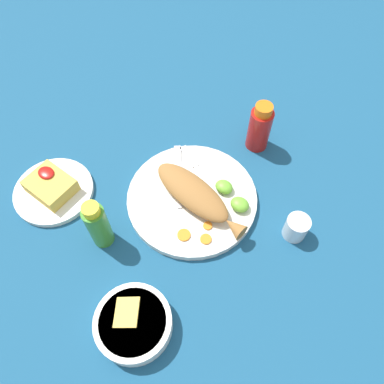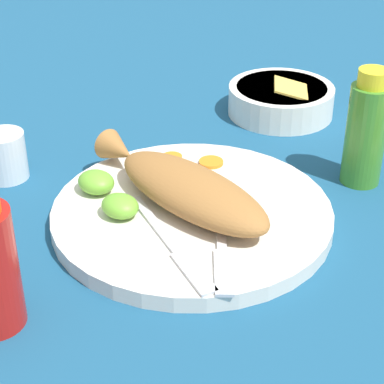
{
  "view_description": "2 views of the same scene",
  "coord_description": "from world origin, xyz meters",
  "px_view_note": "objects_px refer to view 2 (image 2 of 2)",
  "views": [
    {
      "loc": [
        -0.28,
        0.37,
        0.78
      ],
      "look_at": [
        0.0,
        0.0,
        0.04
      ],
      "focal_mm": 35.0,
      "sensor_mm": 36.0,
      "label": 1
    },
    {
      "loc": [
        0.41,
        -0.49,
        0.43
      ],
      "look_at": [
        0.0,
        0.0,
        0.04
      ],
      "focal_mm": 65.0,
      "sensor_mm": 36.0,
      "label": 2
    }
  ],
  "objects_px": {
    "main_plate": "(192,214)",
    "hot_sauce_bottle_green": "(366,131)",
    "fork_near": "(222,245)",
    "salt_cup": "(5,159)",
    "fork_far": "(174,248)",
    "guacamole_bowl": "(281,98)",
    "fried_fish": "(185,187)"
  },
  "relations": [
    {
      "from": "main_plate",
      "to": "hot_sauce_bottle_green",
      "type": "relative_size",
      "value": 2.16
    },
    {
      "from": "fork_near",
      "to": "salt_cup",
      "type": "height_order",
      "value": "salt_cup"
    },
    {
      "from": "main_plate",
      "to": "hot_sauce_bottle_green",
      "type": "height_order",
      "value": "hot_sauce_bottle_green"
    },
    {
      "from": "fork_near",
      "to": "main_plate",
      "type": "bearing_deg",
      "value": -157.49
    },
    {
      "from": "main_plate",
      "to": "fork_far",
      "type": "xyz_separation_m",
      "value": [
        0.04,
        -0.07,
        0.01
      ]
    },
    {
      "from": "salt_cup",
      "to": "main_plate",
      "type": "bearing_deg",
      "value": 16.36
    },
    {
      "from": "fork_far",
      "to": "hot_sauce_bottle_green",
      "type": "relative_size",
      "value": 1.22
    },
    {
      "from": "fried_fish",
      "to": "fork_far",
      "type": "xyz_separation_m",
      "value": [
        0.05,
        -0.07,
        -0.02
      ]
    },
    {
      "from": "main_plate",
      "to": "fried_fish",
      "type": "distance_m",
      "value": 0.03
    },
    {
      "from": "main_plate",
      "to": "salt_cup",
      "type": "relative_size",
      "value": 5.24
    },
    {
      "from": "main_plate",
      "to": "salt_cup",
      "type": "distance_m",
      "value": 0.25
    },
    {
      "from": "fried_fish",
      "to": "hot_sauce_bottle_green",
      "type": "distance_m",
      "value": 0.23
    },
    {
      "from": "fork_far",
      "to": "hot_sauce_bottle_green",
      "type": "distance_m",
      "value": 0.28
    },
    {
      "from": "main_plate",
      "to": "fork_far",
      "type": "height_order",
      "value": "fork_far"
    },
    {
      "from": "fork_far",
      "to": "main_plate",
      "type": "bearing_deg",
      "value": 141.54
    },
    {
      "from": "fork_near",
      "to": "fork_far",
      "type": "height_order",
      "value": "same"
    },
    {
      "from": "salt_cup",
      "to": "guacamole_bowl",
      "type": "height_order",
      "value": "salt_cup"
    },
    {
      "from": "main_plate",
      "to": "fried_fish",
      "type": "bearing_deg",
      "value": 172.67
    },
    {
      "from": "fried_fish",
      "to": "salt_cup",
      "type": "distance_m",
      "value": 0.24
    },
    {
      "from": "fork_near",
      "to": "fork_far",
      "type": "bearing_deg",
      "value": -83.67
    },
    {
      "from": "hot_sauce_bottle_green",
      "to": "guacamole_bowl",
      "type": "distance_m",
      "value": 0.21
    },
    {
      "from": "fork_far",
      "to": "guacamole_bowl",
      "type": "xyz_separation_m",
      "value": [
        -0.12,
        0.37,
        0.0
      ]
    },
    {
      "from": "fork_near",
      "to": "salt_cup",
      "type": "distance_m",
      "value": 0.31
    },
    {
      "from": "main_plate",
      "to": "salt_cup",
      "type": "xyz_separation_m",
      "value": [
        -0.24,
        -0.07,
        0.02
      ]
    },
    {
      "from": "salt_cup",
      "to": "guacamole_bowl",
      "type": "bearing_deg",
      "value": 67.65
    },
    {
      "from": "fork_near",
      "to": "fork_far",
      "type": "relative_size",
      "value": 0.87
    },
    {
      "from": "fork_near",
      "to": "fried_fish",
      "type": "bearing_deg",
      "value": -155.01
    },
    {
      "from": "fork_near",
      "to": "salt_cup",
      "type": "bearing_deg",
      "value": -123.68
    },
    {
      "from": "fried_fish",
      "to": "guacamole_bowl",
      "type": "bearing_deg",
      "value": 111.15
    },
    {
      "from": "main_plate",
      "to": "fork_near",
      "type": "bearing_deg",
      "value": -27.7
    },
    {
      "from": "fried_fish",
      "to": "hot_sauce_bottle_green",
      "type": "height_order",
      "value": "hot_sauce_bottle_green"
    },
    {
      "from": "fried_fish",
      "to": "salt_cup",
      "type": "xyz_separation_m",
      "value": [
        -0.23,
        -0.07,
        -0.01
      ]
    }
  ]
}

